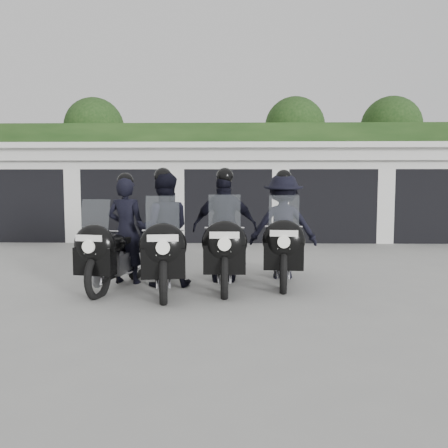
{
  "coord_description": "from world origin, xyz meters",
  "views": [
    {
      "loc": [
        0.23,
        -8.62,
        1.83
      ],
      "look_at": [
        0.01,
        0.11,
        1.05
      ],
      "focal_mm": 38.0,
      "sensor_mm": 36.0,
      "label": 1
    }
  ],
  "objects_px": {
    "police_bike_a": "(119,240)",
    "police_bike_b": "(163,236)",
    "police_bike_c": "(225,234)",
    "police_bike_d": "(283,232)"
  },
  "relations": [
    {
      "from": "police_bike_a",
      "to": "police_bike_d",
      "type": "bearing_deg",
      "value": 23.29
    },
    {
      "from": "police_bike_c",
      "to": "police_bike_d",
      "type": "relative_size",
      "value": 1.01
    },
    {
      "from": "police_bike_a",
      "to": "police_bike_c",
      "type": "relative_size",
      "value": 0.95
    },
    {
      "from": "police_bike_a",
      "to": "police_bike_d",
      "type": "distance_m",
      "value": 2.99
    },
    {
      "from": "police_bike_b",
      "to": "police_bike_d",
      "type": "bearing_deg",
      "value": 11.72
    },
    {
      "from": "police_bike_a",
      "to": "police_bike_c",
      "type": "height_order",
      "value": "police_bike_c"
    },
    {
      "from": "police_bike_a",
      "to": "police_bike_c",
      "type": "xyz_separation_m",
      "value": [
        1.84,
        0.26,
        0.09
      ]
    },
    {
      "from": "police_bike_a",
      "to": "police_bike_b",
      "type": "relative_size",
      "value": 0.95
    },
    {
      "from": "police_bike_c",
      "to": "police_bike_b",
      "type": "bearing_deg",
      "value": -160.59
    },
    {
      "from": "police_bike_c",
      "to": "police_bike_d",
      "type": "xyz_separation_m",
      "value": [
        1.07,
        0.38,
        -0.01
      ]
    }
  ]
}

